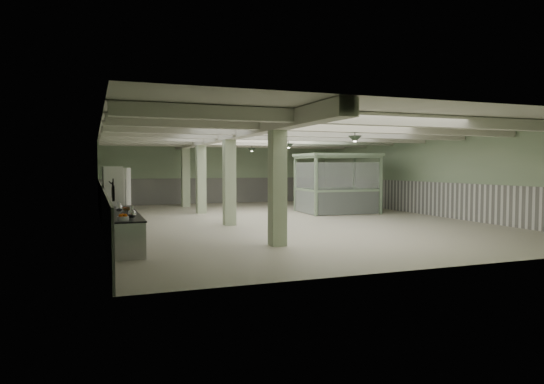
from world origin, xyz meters
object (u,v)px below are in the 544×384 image
object	(u,v)px
prep_counter	(122,228)
walkin_cooler	(113,198)
filing_cabinet	(374,197)
guard_booth	(337,173)

from	to	relation	value
prep_counter	walkin_cooler	size ratio (longest dim) A/B	2.11
prep_counter	filing_cabinet	distance (m)	13.73
prep_counter	filing_cabinet	bearing A→B (deg)	27.32
prep_counter	filing_cabinet	world-z (taller)	filing_cabinet
walkin_cooler	guard_booth	xyz separation A→B (m)	(10.26, 3.12, 0.77)
prep_counter	walkin_cooler	xyz separation A→B (m)	(-0.08, 3.31, 0.63)
prep_counter	walkin_cooler	distance (m)	3.37
guard_booth	filing_cabinet	size ratio (longest dim) A/B	2.54
prep_counter	guard_booth	size ratio (longest dim) A/B	1.39
prep_counter	guard_booth	world-z (taller)	guard_booth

